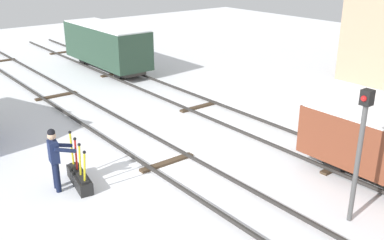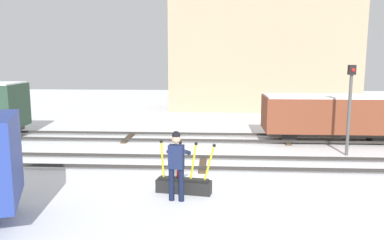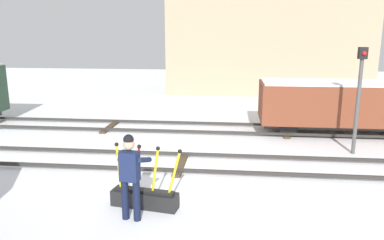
{
  "view_description": "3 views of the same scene",
  "coord_description": "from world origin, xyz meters",
  "px_view_note": "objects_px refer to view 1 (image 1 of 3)",
  "views": [
    {
      "loc": [
        10.37,
        -7.23,
        6.28
      ],
      "look_at": [
        0.53,
        0.59,
        1.49
      ],
      "focal_mm": 41.57,
      "sensor_mm": 36.0,
      "label": 1
    },
    {
      "loc": [
        0.39,
        -13.08,
        3.72
      ],
      "look_at": [
        -0.44,
        1.16,
        1.39
      ],
      "focal_mm": 36.86,
      "sensor_mm": 36.0,
      "label": 2
    },
    {
      "loc": [
        1.44,
        -10.37,
        3.79
      ],
      "look_at": [
        0.28,
        0.47,
        1.28
      ],
      "focal_mm": 35.17,
      "sensor_mm": 36.0,
      "label": 3
    }
  ],
  "objects_px": {
    "switch_lever_frame": "(79,177)",
    "rail_worker": "(55,156)",
    "signal_post": "(360,143)",
    "freight_car_back_track": "(106,45)"
  },
  "relations": [
    {
      "from": "rail_worker",
      "to": "switch_lever_frame",
      "type": "bearing_deg",
      "value": 85.71
    },
    {
      "from": "switch_lever_frame",
      "to": "rail_worker",
      "type": "xyz_separation_m",
      "value": [
        -0.14,
        -0.57,
        0.8
      ]
    },
    {
      "from": "switch_lever_frame",
      "to": "rail_worker",
      "type": "height_order",
      "value": "rail_worker"
    },
    {
      "from": "switch_lever_frame",
      "to": "signal_post",
      "type": "height_order",
      "value": "signal_post"
    },
    {
      "from": "switch_lever_frame",
      "to": "rail_worker",
      "type": "relative_size",
      "value": 0.9
    },
    {
      "from": "rail_worker",
      "to": "signal_post",
      "type": "height_order",
      "value": "signal_post"
    },
    {
      "from": "signal_post",
      "to": "freight_car_back_track",
      "type": "xyz_separation_m",
      "value": [
        -17.02,
        2.47,
        -0.67
      ]
    },
    {
      "from": "signal_post",
      "to": "switch_lever_frame",
      "type": "bearing_deg",
      "value": -142.43
    },
    {
      "from": "signal_post",
      "to": "freight_car_back_track",
      "type": "height_order",
      "value": "signal_post"
    },
    {
      "from": "switch_lever_frame",
      "to": "rail_worker",
      "type": "bearing_deg",
      "value": -94.29
    }
  ]
}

